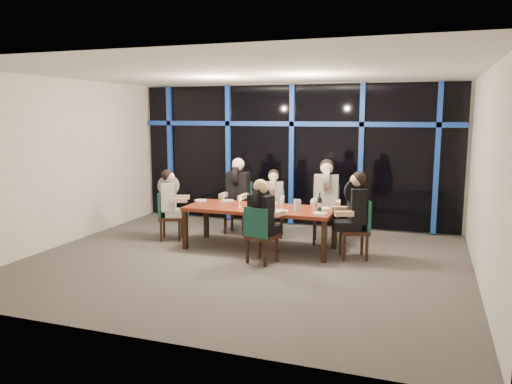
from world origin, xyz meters
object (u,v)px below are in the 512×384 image
diner_end_right (355,202)px  wine_bottle (320,204)px  diner_near_mid (262,209)px  dining_table (260,211)px  diner_far_left (237,185)px  diner_far_mid (273,193)px  water_pitcher (297,205)px  diner_far_right (326,189)px  chair_end_right (359,226)px  chair_near_mid (259,232)px  chair_far_right (326,211)px  chair_far_mid (274,211)px  chair_far_left (239,204)px  diner_end_left (170,194)px  chair_end_left (167,213)px

diner_end_right → wine_bottle: (-0.58, -0.04, -0.07)m
diner_near_mid → wine_bottle: 1.04m
dining_table → diner_far_left: diner_far_left is taller
diner_far_mid → diner_near_mid: 1.75m
diner_far_left → water_pitcher: size_ratio=5.06×
diner_far_mid → water_pitcher: (0.75, -1.07, -0.01)m
diner_far_right → water_pitcher: (-0.31, -0.91, -0.16)m
chair_end_right → wine_bottle: bearing=-103.4°
chair_near_mid → chair_far_right: bearing=-96.8°
diner_near_mid → wine_bottle: (0.77, 0.70, -0.01)m
wine_bottle → water_pitcher: size_ratio=1.66×
chair_far_mid → wine_bottle: wine_bottle is taller
chair_near_mid → diner_far_left: diner_far_left is taller
chair_far_left → chair_end_right: (2.54, -1.07, -0.02)m
diner_far_right → diner_near_mid: (-0.71, -1.56, -0.12)m
chair_end_right → diner_far_right: 1.16m
chair_far_mid → diner_end_right: diner_end_right is taller
dining_table → diner_near_mid: 0.85m
dining_table → diner_far_mid: bearing=92.9°
chair_near_mid → diner_end_left: bearing=-8.0°
chair_far_mid → chair_far_right: (1.06, -0.14, 0.09)m
chair_far_right → chair_end_right: bearing=-59.6°
diner_far_mid → water_pitcher: size_ratio=4.41×
chair_end_left → chair_end_right: size_ratio=0.93×
dining_table → chair_near_mid: size_ratio=2.81×
chair_far_right → diner_far_left: 1.85m
chair_far_mid → chair_near_mid: bearing=-92.2°
chair_end_right → diner_far_left: size_ratio=0.99×
chair_far_left → chair_far_mid: bearing=-5.7°
diner_far_left → diner_far_mid: size_ratio=1.15×
dining_table → diner_far_left: bearing=129.3°
chair_far_right → water_pitcher: chair_far_right is taller
dining_table → chair_end_left: bearing=178.7°
chair_end_right → diner_end_right: size_ratio=1.03×
chair_far_mid → diner_near_mid: 1.86m
chair_far_mid → diner_end_right: bearing=-44.0°
wine_bottle → diner_near_mid: bearing=-137.7°
chair_far_left → chair_end_left: 1.48m
chair_far_mid → diner_near_mid: bearing=-91.1°
chair_far_right → water_pitcher: bearing=-115.8°
diner_far_mid → diner_near_mid: diner_near_mid is taller
wine_bottle → dining_table: bearing=176.4°
chair_near_mid → diner_near_mid: diner_near_mid is taller
chair_end_right → water_pitcher: bearing=-102.3°
chair_far_right → water_pitcher: size_ratio=5.36×
chair_far_mid → diner_far_mid: size_ratio=1.03×
diner_far_left → diner_far_mid: (0.76, -0.04, -0.12)m
chair_end_left → diner_end_left: diner_end_left is taller
chair_end_left → diner_far_left: bearing=-68.6°
chair_far_left → diner_near_mid: size_ratio=1.14×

